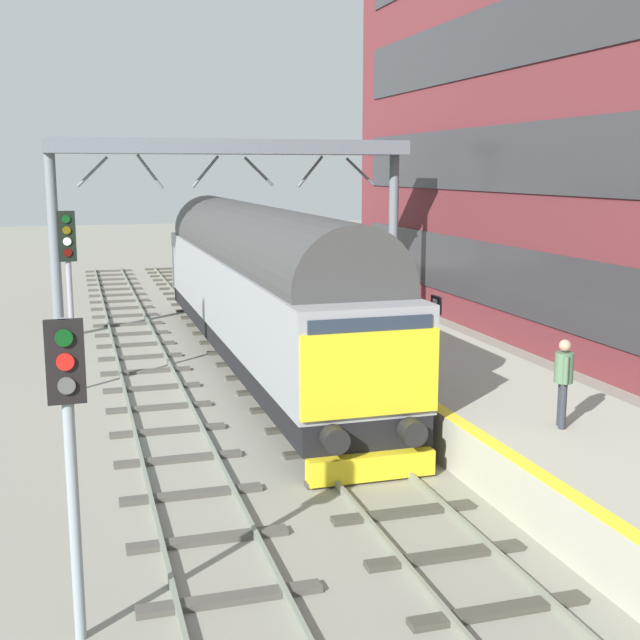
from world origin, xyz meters
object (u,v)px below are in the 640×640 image
signal_post_mid (69,275)px  platform_number_sign (436,331)px  waiting_passenger (564,375)px  signal_post_near (70,437)px  diesel_locomotive (257,281)px

signal_post_mid → platform_number_sign: bearing=-41.3°
platform_number_sign → waiting_passenger: platform_number_sign is taller
platform_number_sign → waiting_passenger: size_ratio=1.28×
signal_post_mid → platform_number_sign: size_ratio=2.21×
signal_post_near → platform_number_sign: 9.21m
signal_post_near → waiting_passenger: 9.14m
diesel_locomotive → signal_post_near: (-5.21, -13.62, 0.11)m
signal_post_mid → platform_number_sign: (7.27, -6.38, -0.64)m
diesel_locomotive → platform_number_sign: 8.22m
signal_post_near → signal_post_mid: signal_post_mid is taller
diesel_locomotive → platform_number_sign: bearing=-75.5°
platform_number_sign → waiting_passenger: (1.34, -2.63, -0.40)m
diesel_locomotive → platform_number_sign: (2.05, -7.96, -0.09)m
diesel_locomotive → signal_post_mid: size_ratio=4.23×
diesel_locomotive → signal_post_near: size_ratio=4.92×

